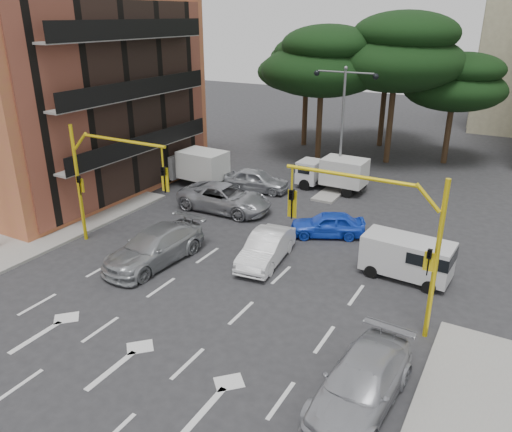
{
  "coord_description": "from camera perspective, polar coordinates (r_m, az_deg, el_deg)",
  "views": [
    {
      "loc": [
        10.65,
        -14.25,
        10.89
      ],
      "look_at": [
        -0.51,
        5.66,
        1.6
      ],
      "focal_mm": 35.0,
      "sensor_mm": 36.0,
      "label": 1
    }
  ],
  "objects": [
    {
      "name": "car_silver_parked",
      "position": [
        15.89,
        11.93,
        -18.19
      ],
      "size": [
        2.36,
        5.14,
        1.46
      ],
      "primitive_type": "imported",
      "rotation": [
        0.0,
        0.0,
        -0.06
      ],
      "color": "#A4A6AC",
      "rests_on": "ground"
    },
    {
      "name": "pine_left_near",
      "position": [
        39.18,
        7.63,
        17.16
      ],
      "size": [
        9.15,
        9.15,
        10.23
      ],
      "color": "#382616",
      "rests_on": "ground"
    },
    {
      "name": "box_truck_b",
      "position": [
        33.17,
        8.7,
        4.77
      ],
      "size": [
        4.61,
        1.98,
        2.26
      ],
      "primitive_type": null,
      "rotation": [
        0.0,
        0.0,
        1.56
      ],
      "color": "silver",
      "rests_on": "ground"
    },
    {
      "name": "apartment_orange",
      "position": [
        36.47,
        -23.45,
        14.05
      ],
      "size": [
        15.19,
        16.15,
        13.7
      ],
      "color": "#B36C38",
      "rests_on": "ground"
    },
    {
      "name": "car_silver_cross_b",
      "position": [
        32.83,
        0.08,
        4.13
      ],
      "size": [
        4.49,
        2.26,
        1.47
      ],
      "primitive_type": "imported",
      "rotation": [
        0.0,
        0.0,
        1.7
      ],
      "color": "#A7AAB0",
      "rests_on": "ground"
    },
    {
      "name": "box_truck_a",
      "position": [
        34.21,
        -7.25,
        5.56
      ],
      "size": [
        5.09,
        2.34,
        2.45
      ],
      "primitive_type": null,
      "rotation": [
        0.0,
        0.0,
        1.52
      ],
      "color": "silver",
      "rests_on": "ground"
    },
    {
      "name": "car_silver_cross_a",
      "position": [
        29.53,
        -3.6,
        2.09
      ],
      "size": [
        5.68,
        2.7,
        1.57
      ],
      "primitive_type": "imported",
      "rotation": [
        0.0,
        0.0,
        1.59
      ],
      "color": "#9C9EA4",
      "rests_on": "ground"
    },
    {
      "name": "pine_left_far",
      "position": [
        44.07,
        5.86,
        16.86
      ],
      "size": [
        8.32,
        8.32,
        9.3
      ],
      "color": "#382616",
      "rests_on": "ground"
    },
    {
      "name": "ground",
      "position": [
        20.86,
        -6.49,
        -9.48
      ],
      "size": [
        120.0,
        120.0,
        0.0
      ],
      "primitive_type": "plane",
      "color": "#28282B",
      "rests_on": "ground"
    },
    {
      "name": "pine_right",
      "position": [
        40.86,
        21.88,
        14.06
      ],
      "size": [
        7.49,
        7.49,
        8.37
      ],
      "color": "#382616",
      "rests_on": "ground"
    },
    {
      "name": "van_white",
      "position": [
        22.88,
        16.83,
        -4.64
      ],
      "size": [
        3.89,
        1.94,
        1.9
      ],
      "primitive_type": null,
      "rotation": [
        0.0,
        0.0,
        -1.63
      ],
      "color": "silver",
      "rests_on": "ground"
    },
    {
      "name": "pine_center",
      "position": [
        39.48,
        15.9,
        17.6
      ],
      "size": [
        9.98,
        9.98,
        11.16
      ],
      "color": "#382616",
      "rests_on": "ground"
    },
    {
      "name": "street_lamp_center",
      "position": [
        32.53,
        9.95,
        12.16
      ],
      "size": [
        4.16,
        0.36,
        7.77
      ],
      "color": "slate",
      "rests_on": "median_strip"
    },
    {
      "name": "car_silver_wagon",
      "position": [
        23.77,
        -11.54,
        -3.46
      ],
      "size": [
        2.64,
        5.64,
        1.59
      ],
      "primitive_type": "imported",
      "rotation": [
        0.0,
        0.0,
        -0.07
      ],
      "color": "#96999D",
      "rests_on": "ground"
    },
    {
      "name": "car_white_hatch",
      "position": [
        23.36,
        1.17,
        -3.68
      ],
      "size": [
        2.03,
        4.49,
        1.43
      ],
      "primitive_type": "imported",
      "rotation": [
        0.0,
        0.0,
        0.12
      ],
      "color": "silver",
      "rests_on": "ground"
    },
    {
      "name": "median_strip",
      "position": [
        33.85,
        9.36,
        3.21
      ],
      "size": [
        1.4,
        6.0,
        0.15
      ],
      "primitive_type": "cube",
      "color": "gray",
      "rests_on": "ground"
    },
    {
      "name": "pine_back",
      "position": [
        44.86,
        14.89,
        17.26
      ],
      "size": [
        9.15,
        9.15,
        10.23
      ],
      "color": "#382616",
      "rests_on": "ground"
    },
    {
      "name": "signal_mast_left",
      "position": [
        24.85,
        -17.12,
        4.78
      ],
      "size": [
        5.79,
        0.37,
        6.0
      ],
      "color": "yellow",
      "rests_on": "ground"
    },
    {
      "name": "car_blue_compact",
      "position": [
        26.35,
        8.2,
        -0.94
      ],
      "size": [
        4.15,
        3.12,
        1.32
      ],
      "primitive_type": "imported",
      "rotation": [
        0.0,
        0.0,
        -1.11
      ],
      "color": "blue",
      "rests_on": "ground"
    },
    {
      "name": "signal_mast_right",
      "position": [
        18.1,
        14.67,
        -1.39
      ],
      "size": [
        5.79,
        0.37,
        6.0
      ],
      "color": "yellow",
      "rests_on": "ground"
    }
  ]
}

